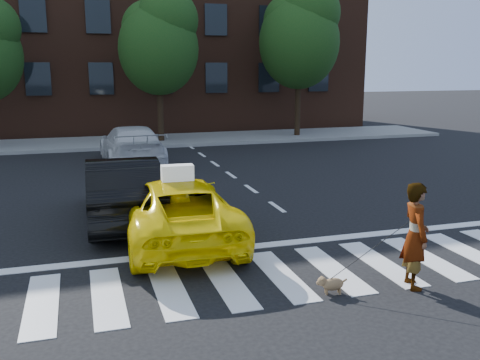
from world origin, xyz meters
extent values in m
plane|color=black|center=(0.00, 0.00, 0.00)|extent=(120.00, 120.00, 0.00)
cube|color=silver|center=(0.00, 0.00, 0.01)|extent=(13.00, 2.40, 0.01)
cube|color=silver|center=(0.00, 1.60, 0.01)|extent=(12.00, 0.30, 0.01)
cube|color=slate|center=(0.00, 17.50, 0.07)|extent=(30.00, 4.00, 0.15)
cube|color=#482719|center=(0.00, 25.00, 6.00)|extent=(26.00, 10.00, 12.00)
cylinder|color=black|center=(0.50, 17.00, 1.77)|extent=(0.28, 0.28, 3.55)
ellipsoid|color=#0F3A11|center=(0.50, 17.00, 4.40)|extent=(3.69, 3.69, 4.25)
sphere|color=#0F3A11|center=(0.90, 16.80, 5.68)|extent=(2.84, 2.84, 2.84)
sphere|color=#0F3A11|center=(0.15, 17.25, 5.32)|extent=(2.56, 2.56, 2.56)
cylinder|color=black|center=(7.50, 17.00, 1.93)|extent=(0.28, 0.28, 3.85)
ellipsoid|color=#0F3A11|center=(7.50, 17.00, 4.77)|extent=(4.00, 4.00, 4.60)
sphere|color=#0F3A11|center=(7.90, 16.80, 6.16)|extent=(3.08, 3.08, 3.08)
sphere|color=#0F3A11|center=(7.15, 17.25, 5.78)|extent=(2.77, 2.77, 2.77)
imported|color=yellow|center=(-1.40, 2.50, 0.67)|extent=(2.36, 4.88, 1.34)
imported|color=black|center=(-2.37, 4.31, 0.77)|extent=(1.74, 4.72, 1.54)
imported|color=silver|center=(-1.40, 11.82, 0.73)|extent=(2.23, 5.11, 1.46)
imported|color=#999999|center=(1.93, -1.10, 0.90)|extent=(0.57, 0.73, 1.79)
ellipsoid|color=olive|center=(0.53, -0.97, 0.16)|extent=(0.40, 0.28, 0.21)
sphere|color=olive|center=(0.35, -0.93, 0.22)|extent=(0.19, 0.19, 0.15)
sphere|color=olive|center=(0.29, -0.91, 0.19)|extent=(0.09, 0.09, 0.07)
cylinder|color=olive|center=(0.70, -1.02, 0.22)|extent=(0.11, 0.06, 0.09)
sphere|color=olive|center=(0.36, -0.88, 0.26)|extent=(0.07, 0.07, 0.05)
sphere|color=olive|center=(0.34, -0.98, 0.26)|extent=(0.07, 0.07, 0.05)
cylinder|color=olive|center=(0.41, -0.99, 0.05)|extent=(0.05, 0.05, 0.10)
cylinder|color=olive|center=(0.43, -0.90, 0.05)|extent=(0.05, 0.05, 0.10)
cylinder|color=olive|center=(0.62, -1.04, 0.05)|extent=(0.05, 0.05, 0.10)
cylinder|color=olive|center=(0.64, -0.95, 0.05)|extent=(0.05, 0.05, 0.10)
cube|color=white|center=(-1.40, 2.30, 1.50)|extent=(0.66, 0.30, 0.32)
camera|label=1|loc=(-3.30, -8.31, 3.64)|focal=40.00mm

